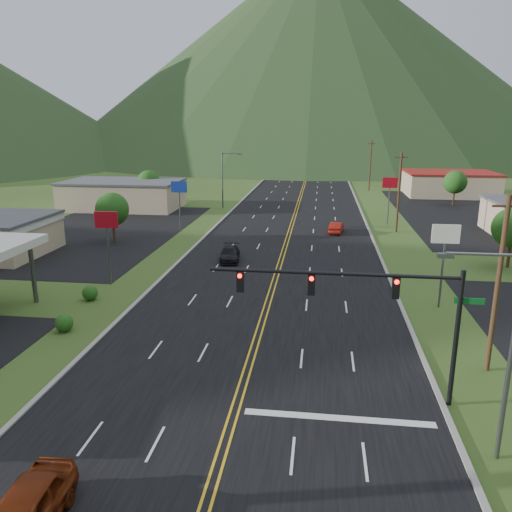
# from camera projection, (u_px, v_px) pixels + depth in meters

# --- Properties ---
(traffic_signal) EXTENTS (13.10, 0.43, 7.00)m
(traffic_signal) POSITION_uv_depth(u_px,v_px,m) (373.00, 300.00, 24.01)
(traffic_signal) COLOR black
(traffic_signal) RESTS_ON ground
(streetlight_east) EXTENTS (3.28, 0.25, 9.00)m
(streetlight_east) POSITION_uv_depth(u_px,v_px,m) (504.00, 344.00, 19.64)
(streetlight_east) COLOR #59595E
(streetlight_east) RESTS_ON ground
(streetlight_west) EXTENTS (3.28, 0.25, 9.00)m
(streetlight_west) POSITION_uv_depth(u_px,v_px,m) (224.00, 176.00, 79.94)
(streetlight_west) COLOR #59595E
(streetlight_west) RESTS_ON ground
(building_west_far) EXTENTS (18.40, 11.40, 4.50)m
(building_west_far) POSITION_uv_depth(u_px,v_px,m) (123.00, 194.00, 80.83)
(building_west_far) COLOR #CBAA8D
(building_west_far) RESTS_ON ground
(building_east_far) EXTENTS (16.40, 12.40, 4.50)m
(building_east_far) POSITION_uv_depth(u_px,v_px,m) (449.00, 184.00, 94.88)
(building_east_far) COLOR #CBAA8D
(building_east_far) RESTS_ON ground
(pole_sign_west_a) EXTENTS (2.00, 0.18, 6.40)m
(pole_sign_west_a) POSITION_uv_depth(u_px,v_px,m) (107.00, 227.00, 41.97)
(pole_sign_west_a) COLOR #59595E
(pole_sign_west_a) RESTS_ON ground
(pole_sign_west_b) EXTENTS (2.00, 0.18, 6.40)m
(pole_sign_west_b) POSITION_uv_depth(u_px,v_px,m) (179.00, 192.00, 63.03)
(pole_sign_west_b) COLOR #59595E
(pole_sign_west_b) RESTS_ON ground
(pole_sign_east_a) EXTENTS (2.00, 0.18, 6.40)m
(pole_sign_east_a) POSITION_uv_depth(u_px,v_px,m) (445.00, 243.00, 36.68)
(pole_sign_east_a) COLOR #59595E
(pole_sign_east_a) RESTS_ON ground
(pole_sign_east_b) EXTENTS (2.00, 0.18, 6.40)m
(pole_sign_east_b) POSITION_uv_depth(u_px,v_px,m) (390.00, 188.00, 67.31)
(pole_sign_east_b) COLOR #59595E
(pole_sign_east_b) RESTS_ON ground
(tree_west_a) EXTENTS (3.84, 3.84, 5.82)m
(tree_west_a) POSITION_uv_depth(u_px,v_px,m) (112.00, 209.00, 57.39)
(tree_west_a) COLOR #382314
(tree_west_a) RESTS_ON ground
(tree_west_b) EXTENTS (3.84, 3.84, 5.82)m
(tree_west_b) POSITION_uv_depth(u_px,v_px,m) (149.00, 182.00, 83.86)
(tree_west_b) COLOR #382314
(tree_west_b) RESTS_ON ground
(tree_east_b) EXTENTS (3.84, 3.84, 5.82)m
(tree_east_b) POSITION_uv_depth(u_px,v_px,m) (455.00, 182.00, 83.22)
(tree_east_b) COLOR #382314
(tree_east_b) RESTS_ON ground
(utility_pole_a) EXTENTS (1.60, 0.28, 10.00)m
(utility_pole_a) POSITION_uv_depth(u_px,v_px,m) (498.00, 284.00, 27.02)
(utility_pole_a) COLOR #382314
(utility_pole_a) RESTS_ON ground
(utility_pole_b) EXTENTS (1.60, 0.28, 10.00)m
(utility_pole_b) POSITION_uv_depth(u_px,v_px,m) (399.00, 192.00, 62.44)
(utility_pole_b) COLOR #382314
(utility_pole_b) RESTS_ON ground
(utility_pole_c) EXTENTS (1.60, 0.28, 10.00)m
(utility_pole_c) POSITION_uv_depth(u_px,v_px,m) (370.00, 165.00, 100.74)
(utility_pole_c) COLOR #382314
(utility_pole_c) RESTS_ON ground
(utility_pole_d) EXTENTS (1.60, 0.28, 10.00)m
(utility_pole_d) POSITION_uv_depth(u_px,v_px,m) (357.00, 153.00, 139.03)
(utility_pole_d) COLOR #382314
(utility_pole_d) RESTS_ON ground
(mountain_n) EXTENTS (220.00, 220.00, 85.00)m
(mountain_n) POSITION_uv_depth(u_px,v_px,m) (317.00, 52.00, 212.36)
(mountain_n) COLOR #283E1C
(mountain_n) RESTS_ON ground
(car_dark_mid) EXTENTS (2.46, 4.86, 1.35)m
(car_dark_mid) POSITION_uv_depth(u_px,v_px,m) (230.00, 254.00, 50.45)
(car_dark_mid) COLOR black
(car_dark_mid) RESTS_ON ground
(car_red_far) EXTENTS (2.09, 4.37, 1.38)m
(car_red_far) POSITION_uv_depth(u_px,v_px,m) (336.00, 228.00, 63.03)
(car_red_far) COLOR maroon
(car_red_far) RESTS_ON ground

